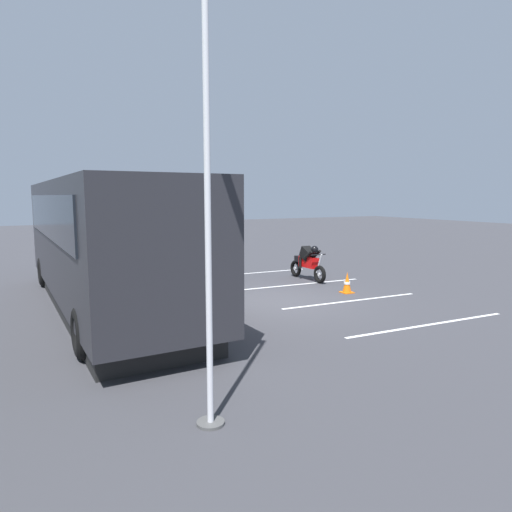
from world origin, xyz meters
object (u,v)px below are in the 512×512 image
Objects in this scene: spectator_left at (208,265)px; spectator_far_left at (227,273)px; flagpole at (206,180)px; stunt_motorcycle at (308,262)px; tour_bus at (103,245)px; parked_motorcycle_silver at (176,282)px; spectator_centre at (192,262)px; spectator_right at (174,255)px; traffic_cone at (347,283)px.

spectator_far_left is at bearing 177.90° from spectator_left.
stunt_motorcycle is at bearing -41.12° from flagpole.
tour_bus is 2.26m from parked_motorcycle_silver.
tour_bus is 6.51× the size of spectator_centre.
spectator_centre is 1.24m from spectator_right.
spectator_far_left is (-2.41, -2.43, -0.57)m from tour_bus.
spectator_centre is at bearing 68.26° from traffic_cone.
traffic_cone is at bearing -123.74° from spectator_right.
spectator_left is 1.07× the size of spectator_centre.
tour_bus is at bearing 120.71° from spectator_right.
spectator_far_left is 0.88× the size of parked_motorcycle_silver.
parked_motorcycle_silver is 5.07m from traffic_cone.
spectator_right is 5.35m from traffic_cone.
parked_motorcycle_silver is at bearing 104.31° from spectator_centre.
spectator_centre is 4.51m from stunt_motorcycle.
parked_motorcycle_silver is at bearing -14.75° from flagpole.
stunt_motorcycle is at bearing -66.98° from spectator_left.
flagpole is 9.09m from traffic_cone.
parked_motorcycle_silver is at bearing 25.75° from spectator_left.
tour_bus is at bearing 96.54° from stunt_motorcycle.
spectator_centre reaches higher than stunt_motorcycle.
spectator_far_left is 0.99× the size of spectator_right.
flagpole is at bearing 153.06° from spectator_far_left.
spectator_far_left is 2.58m from spectator_centre.
tour_bus is at bearing 0.62° from flagpole.
spectator_right is at bearing 2.94° from spectator_left.
parked_motorcycle_silver is 1.00× the size of stunt_motorcycle.
flagpole reaches higher than spectator_centre.
spectator_centre is 0.82× the size of parked_motorcycle_silver.
stunt_motorcycle is (0.77, -4.98, 0.13)m from parked_motorcycle_silver.
flagpole is at bearing 138.88° from stunt_motorcycle.
tour_bus is 2.56m from spectator_centre.
spectator_far_left reaches higher than spectator_centre.
tour_bus is 2.79m from spectator_right.
tour_bus is 6.06× the size of spectator_left.
parked_motorcycle_silver is 0.33× the size of flagpole.
spectator_right reaches higher than spectator_far_left.
spectator_right is (1.40, -2.35, -0.56)m from tour_bus.
stunt_motorcycle is (3.21, -4.49, -0.47)m from spectator_far_left.
stunt_motorcycle is at bearing -81.93° from spectator_centre.
flagpole is at bearing -179.38° from tour_bus.
traffic_cone is (5.50, -6.68, -2.78)m from flagpole.
spectator_far_left is at bearing 101.38° from traffic_cone.
spectator_far_left is at bearing 125.55° from stunt_motorcycle.
spectator_right is 4.63m from stunt_motorcycle.
spectator_right is at bearing 56.26° from traffic_cone.
tour_bus reaches higher than traffic_cone.
tour_bus reaches higher than spectator_centre.
stunt_motorcycle is (1.89, -4.44, -0.47)m from spectator_left.
tour_bus reaches higher than spectator_far_left.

